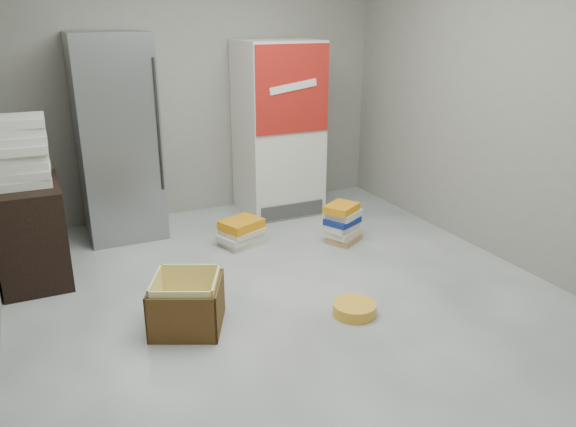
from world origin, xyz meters
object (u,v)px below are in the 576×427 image
(phonebook_stack_main, at_px, (342,223))
(cardboard_box, at_px, (187,306))
(wood_shelf, at_px, (32,232))
(steel_fridge, at_px, (117,138))
(coke_cooler, at_px, (278,129))

(phonebook_stack_main, height_order, cardboard_box, cardboard_box)
(wood_shelf, relative_size, phonebook_stack_main, 1.93)
(steel_fridge, bearing_deg, wood_shelf, -138.69)
(steel_fridge, height_order, phonebook_stack_main, steel_fridge)
(steel_fridge, xyz_separation_m, wood_shelf, (-0.83, -0.73, -0.55))
(phonebook_stack_main, bearing_deg, cardboard_box, -176.86)
(phonebook_stack_main, bearing_deg, steel_fridge, 124.77)
(steel_fridge, xyz_separation_m, coke_cooler, (1.65, -0.01, -0.05))
(steel_fridge, height_order, cardboard_box, steel_fridge)
(wood_shelf, distance_m, phonebook_stack_main, 2.68)
(wood_shelf, relative_size, cardboard_box, 1.30)
(coke_cooler, bearing_deg, steel_fridge, 179.82)
(wood_shelf, height_order, phonebook_stack_main, wood_shelf)
(cardboard_box, bearing_deg, wood_shelf, 150.57)
(steel_fridge, bearing_deg, cardboard_box, -87.74)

